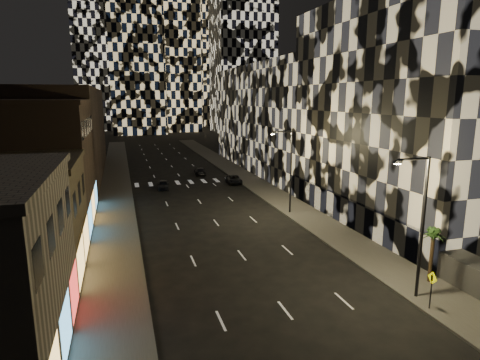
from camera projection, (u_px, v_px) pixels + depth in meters
sidewalk_left at (115, 186)px, 57.92m from camera, size 4.00×120.00×0.15m
sidewalk_right at (247, 178)px, 63.54m from camera, size 4.00×120.00×0.15m
curb_left at (130, 185)px, 58.51m from camera, size 0.20×120.00×0.15m
curb_right at (234, 179)px, 62.95m from camera, size 0.20×120.00×0.15m
retail_tan at (5, 223)px, 27.95m from camera, size 10.00×10.00×8.00m
retail_brown at (36, 166)px, 39.27m from camera, size 10.00×15.00×12.00m
retail_filler_left at (67, 133)px, 63.94m from camera, size 10.00×40.00×14.00m
midrise_right at (419, 114)px, 40.22m from camera, size 16.00×25.00×22.00m
midrise_base at (346, 211)px, 39.97m from camera, size 0.60×25.00×3.00m
midrise_filler_right at (289, 118)px, 71.12m from camera, size 16.00×40.00×18.00m
streetlight_near at (420, 218)px, 24.48m from camera, size 2.55×0.25×9.00m
streetlight_far at (289, 166)px, 43.25m from camera, size 2.55×0.25×9.00m
car_dark_midlane at (163, 185)px, 56.06m from camera, size 1.87×3.78×1.24m
car_dark_oncoming at (200, 171)px, 66.66m from camera, size 2.04×4.17×1.17m
car_dark_rightlane at (234, 179)px, 59.76m from camera, size 2.57×4.64×1.23m
ped_sign at (432, 284)px, 23.78m from camera, size 0.14×0.78×2.35m
palm_tree at (433, 237)px, 27.03m from camera, size 1.95×1.96×3.85m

